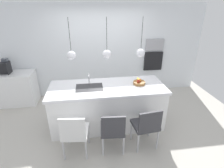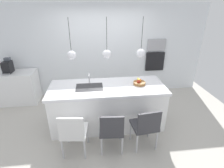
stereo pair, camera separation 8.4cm
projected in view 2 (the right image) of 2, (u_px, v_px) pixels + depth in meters
floor at (108, 123)px, 4.09m from camera, size 6.60×6.60×0.00m
back_wall at (102, 51)px, 5.04m from camera, size 6.00×0.10×2.60m
kitchen_island at (108, 105)px, 3.89m from camera, size 2.46×0.95×0.95m
sink_basin at (89, 87)px, 3.66m from camera, size 0.56×0.40×0.02m
faucet at (89, 77)px, 3.79m from camera, size 0.02×0.17×0.22m
fruit_bowl at (139, 82)px, 3.77m from camera, size 0.26×0.27×0.15m
side_counter at (17, 87)px, 4.81m from camera, size 1.10×0.60×0.89m
coffee_machine at (8, 67)px, 4.55m from camera, size 0.20×0.35×0.38m
microwave at (156, 45)px, 5.08m from camera, size 0.54×0.08×0.34m
oven at (155, 61)px, 5.28m from camera, size 0.56×0.08×0.56m
chair_near at (74, 131)px, 3.07m from camera, size 0.50×0.51×0.88m
chair_middle at (112, 129)px, 3.15m from camera, size 0.46×0.48×0.85m
chair_far at (146, 126)px, 3.21m from camera, size 0.50×0.47×0.87m
pendant_light_left at (72, 55)px, 3.33m from camera, size 0.17×0.17×0.77m
pendant_light_center at (107, 54)px, 3.40m from camera, size 0.17×0.17×0.77m
pendant_light_right at (141, 53)px, 3.48m from camera, size 0.17×0.17×0.77m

